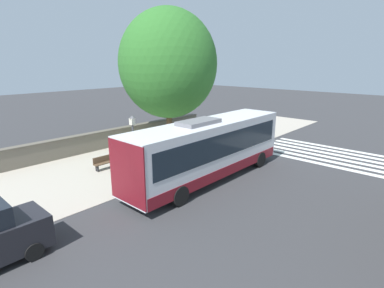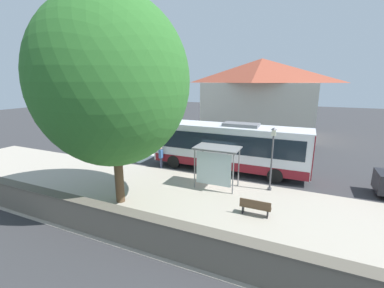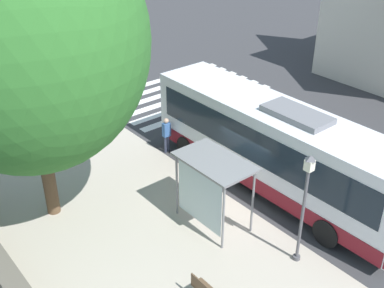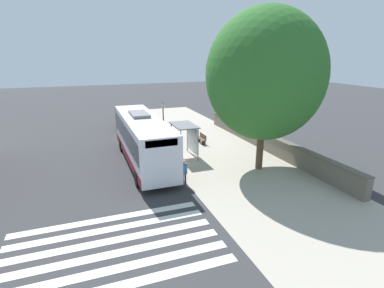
{
  "view_description": "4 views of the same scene",
  "coord_description": "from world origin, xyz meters",
  "px_view_note": "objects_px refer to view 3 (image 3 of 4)",
  "views": [
    {
      "loc": [
        12.19,
        -13.26,
        6.64
      ],
      "look_at": [
        -0.77,
        1.02,
        1.38
      ],
      "focal_mm": 28.0,
      "sensor_mm": 36.0,
      "label": 1
    },
    {
      "loc": [
        -16.06,
        -5.4,
        6.55
      ],
      "look_at": [
        -1.58,
        1.05,
        2.65
      ],
      "focal_mm": 24.0,
      "sensor_mm": 36.0,
      "label": 2
    },
    {
      "loc": [
        -10.82,
        -10.74,
        10.96
      ],
      "look_at": [
        -1.27,
        0.87,
        2.5
      ],
      "focal_mm": 45.0,
      "sensor_mm": 36.0,
      "label": 3
    },
    {
      "loc": [
        5.66,
        20.6,
        7.9
      ],
      "look_at": [
        -1.0,
        2.52,
        2.01
      ],
      "focal_mm": 28.0,
      "sensor_mm": 36.0,
      "label": 4
    }
  ],
  "objects_px": {
    "street_lamp_near": "(304,201)",
    "shade_tree": "(25,41)",
    "bus_shelter": "(211,174)",
    "bus": "(275,146)",
    "pedestrian": "(166,132)"
  },
  "relations": [
    {
      "from": "bus",
      "to": "pedestrian",
      "type": "bearing_deg",
      "value": 107.56
    },
    {
      "from": "bus",
      "to": "shade_tree",
      "type": "height_order",
      "value": "shade_tree"
    },
    {
      "from": "shade_tree",
      "to": "bus_shelter",
      "type": "bearing_deg",
      "value": -46.61
    },
    {
      "from": "pedestrian",
      "to": "bus",
      "type": "bearing_deg",
      "value": -72.44
    },
    {
      "from": "street_lamp_near",
      "to": "bus_shelter",
      "type": "bearing_deg",
      "value": 107.03
    },
    {
      "from": "bus",
      "to": "street_lamp_near",
      "type": "height_order",
      "value": "street_lamp_near"
    },
    {
      "from": "pedestrian",
      "to": "shade_tree",
      "type": "distance_m",
      "value": 8.13
    },
    {
      "from": "bus",
      "to": "shade_tree",
      "type": "distance_m",
      "value": 9.65
    },
    {
      "from": "street_lamp_near",
      "to": "shade_tree",
      "type": "height_order",
      "value": "shade_tree"
    },
    {
      "from": "bus_shelter",
      "to": "pedestrian",
      "type": "xyz_separation_m",
      "value": [
        1.91,
        5.1,
        -1.16
      ]
    },
    {
      "from": "pedestrian",
      "to": "street_lamp_near",
      "type": "distance_m",
      "value": 8.43
    },
    {
      "from": "bus",
      "to": "bus_shelter",
      "type": "bearing_deg",
      "value": -176.74
    },
    {
      "from": "pedestrian",
      "to": "street_lamp_near",
      "type": "height_order",
      "value": "street_lamp_near"
    },
    {
      "from": "bus_shelter",
      "to": "street_lamp_near",
      "type": "distance_m",
      "value": 3.32
    },
    {
      "from": "street_lamp_near",
      "to": "shade_tree",
      "type": "relative_size",
      "value": 0.36
    }
  ]
}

